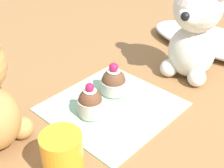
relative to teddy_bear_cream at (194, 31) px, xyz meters
name	(u,v)px	position (x,y,z in m)	size (l,w,h in m)	color
ground_plane	(112,107)	(-0.04, -0.21, -0.11)	(4.00, 4.00, 0.00)	olive
knitted_placemat	(112,106)	(-0.04, -0.21, -0.11)	(0.23, 0.24, 0.01)	#8EBC99
tulle_cloth	(212,41)	(-0.03, 0.17, -0.09)	(0.35, 0.17, 0.04)	silver
teddy_bear_cream	(194,31)	(0.00, 0.00, 0.00)	(0.12, 0.12, 0.22)	silver
cupcake_near_cream_bear	(114,82)	(-0.07, -0.17, -0.08)	(0.05, 0.05, 0.07)	#B2ADA3
cupcake_near_tan_bear	(90,102)	(-0.06, -0.26, -0.08)	(0.05, 0.05, 0.07)	#B2ADA3
juice_glass	(63,156)	(0.02, -0.39, -0.07)	(0.06, 0.06, 0.08)	orange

